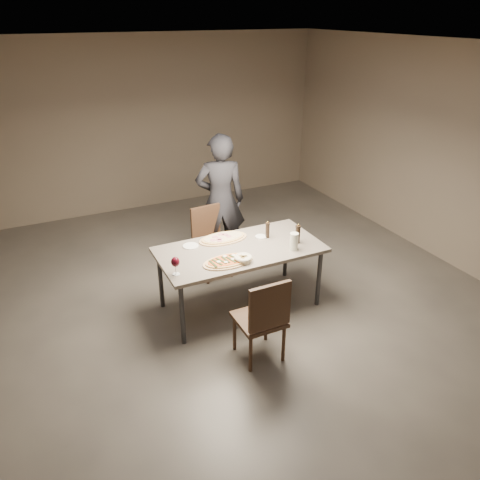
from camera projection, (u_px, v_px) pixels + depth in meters
name	position (u px, v px, depth m)	size (l,w,h in m)	color
room	(240.00, 193.00, 4.84)	(7.00, 7.00, 7.00)	#5A544E
dining_table	(240.00, 253.00, 5.16)	(1.80, 0.90, 0.75)	slate
zucchini_pizza	(228.00, 261.00, 4.84)	(0.55, 0.30, 0.05)	tan
ham_pizza	(223.00, 238.00, 5.32)	(0.57, 0.32, 0.04)	tan
bread_basket	(243.00, 258.00, 4.84)	(0.19, 0.19, 0.07)	beige
oil_dish	(261.00, 237.00, 5.37)	(0.13, 0.13, 0.01)	white
pepper_mill_left	(298.00, 234.00, 5.20)	(0.06, 0.06, 0.23)	black
pepper_mill_right	(268.00, 230.00, 5.33)	(0.05, 0.05, 0.20)	black
carafe	(294.00, 241.00, 5.06)	(0.09, 0.09, 0.20)	silver
wine_glass	(175.00, 262.00, 4.56)	(0.09, 0.09, 0.19)	silver
side_plate	(191.00, 246.00, 5.17)	(0.17, 0.17, 0.01)	white
chair_near	(264.00, 316.00, 4.39)	(0.44, 0.44, 0.92)	#3D281A
chair_far	(210.00, 237.00, 5.95)	(0.45, 0.45, 0.89)	#3D281A
diner	(220.00, 200.00, 6.07)	(0.64, 0.42, 1.75)	black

